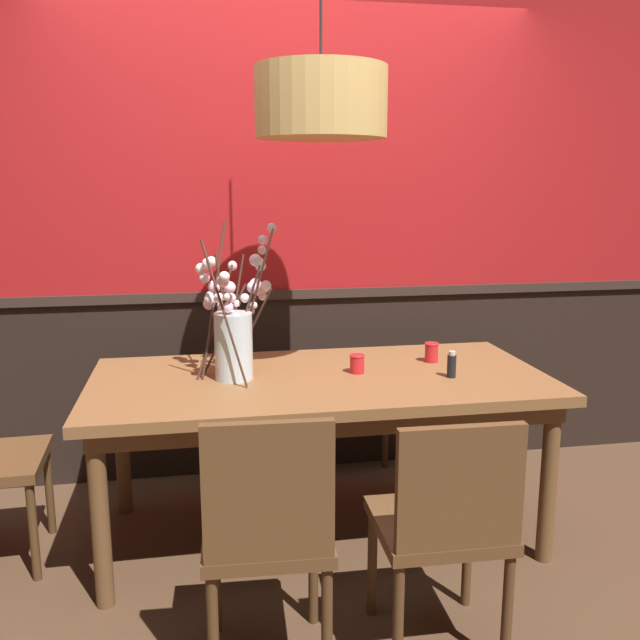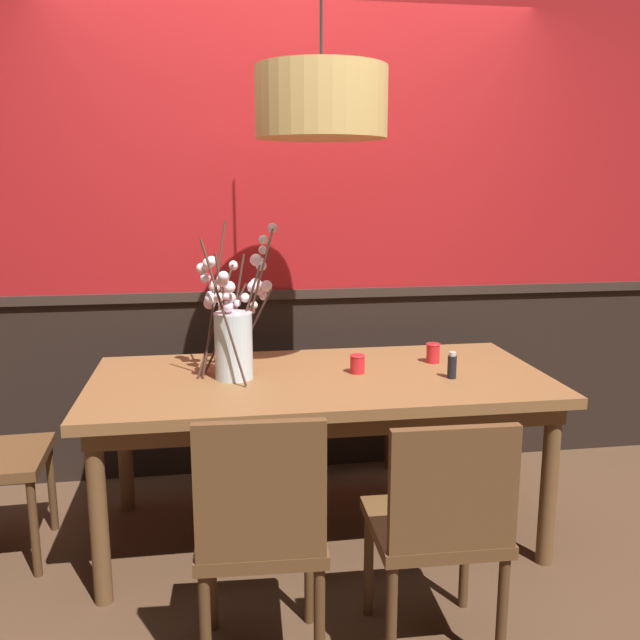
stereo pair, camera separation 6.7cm
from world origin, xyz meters
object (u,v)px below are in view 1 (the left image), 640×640
pendant_lamp (321,103)px  candle_holder_nearer_center (431,352)px  vase_with_blossoms (234,330)px  chair_near_side_left (267,529)px  chair_far_side_right (342,372)px  chair_near_side_right (445,521)px  dining_table (320,393)px  candle_holder_nearer_edge (357,364)px  condiment_bottle (452,365)px

pendant_lamp → candle_holder_nearer_center: bearing=10.3°
vase_with_blossoms → chair_near_side_left: bearing=-87.4°
chair_near_side_left → pendant_lamp: 1.70m
candle_holder_nearer_center → pendant_lamp: size_ratio=0.08×
chair_far_side_right → chair_near_side_right: bearing=-90.9°
dining_table → chair_near_side_left: (-0.33, -0.87, -0.16)m
chair_near_side_right → chair_far_side_right: bearing=89.1°
chair_near_side_left → candle_holder_nearer_center: size_ratio=9.86×
dining_table → chair_near_side_left: bearing=-110.5°
candle_holder_nearer_edge → condiment_bottle: bearing=-20.0°
candle_holder_nearer_edge → chair_far_side_right: bearing=82.1°
pendant_lamp → chair_near_side_right: bearing=-74.4°
candle_holder_nearer_center → vase_with_blossoms: bearing=-174.3°
vase_with_blossoms → candle_holder_nearer_center: (0.93, 0.09, -0.16)m
vase_with_blossoms → pendant_lamp: size_ratio=0.61×
candle_holder_nearer_center → candle_holder_nearer_edge: size_ratio=1.11×
vase_with_blossoms → candle_holder_nearer_center: bearing=5.7°
chair_near_side_left → candle_holder_nearer_edge: size_ratio=10.92×
candle_holder_nearer_edge → condiment_bottle: 0.42m
vase_with_blossoms → candle_holder_nearer_edge: (0.54, -0.03, -0.17)m
chair_far_side_right → candle_holder_nearer_edge: chair_far_side_right is taller
chair_far_side_right → vase_with_blossoms: size_ratio=1.31×
candle_holder_nearer_edge → condiment_bottle: condiment_bottle is taller
chair_near_side_right → candle_holder_nearer_center: size_ratio=9.32×
candle_holder_nearer_center → pendant_lamp: bearing=-169.7°
chair_near_side_left → pendant_lamp: size_ratio=0.83×
vase_with_blossoms → condiment_bottle: size_ratio=5.74×
vase_with_blossoms → condiment_bottle: bearing=-10.4°
chair_near_side_right → candle_holder_nearer_edge: (-0.09, 0.89, 0.31)m
chair_far_side_right → candle_holder_nearer_center: 0.86m
candle_holder_nearer_edge → pendant_lamp: 1.13m
dining_table → vase_with_blossoms: 0.47m
dining_table → pendant_lamp: (0.01, 0.04, 1.24)m
candle_holder_nearer_edge → condiment_bottle: size_ratio=0.71×
chair_near_side_left → candle_holder_nearer_center: bearing=48.7°
condiment_bottle → candle_holder_nearer_edge: bearing=160.0°
vase_with_blossoms → pendant_lamp: pendant_lamp is taller
dining_table → candle_holder_nearer_edge: (0.17, 0.02, 0.12)m
chair_near_side_left → vase_with_blossoms: bearing=92.6°
dining_table → pendant_lamp: bearing=74.4°
dining_table → chair_near_side_left: 0.95m
candle_holder_nearer_center → condiment_bottle: condiment_bottle is taller
vase_with_blossoms → candle_holder_nearer_center: size_ratio=7.26×
condiment_bottle → pendant_lamp: (-0.55, 0.16, 1.10)m
chair_far_side_right → chair_near_side_right: size_ratio=1.02×
chair_near_side_right → pendant_lamp: 1.71m
vase_with_blossoms → candle_holder_nearer_edge: bearing=-3.0°
dining_table → chair_far_side_right: 0.96m
chair_far_side_right → vase_with_blossoms: vase_with_blossoms is taller
chair_near_side_left → pendant_lamp: (0.34, 0.91, 1.40)m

